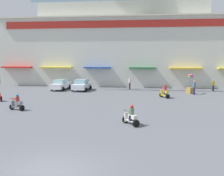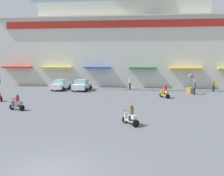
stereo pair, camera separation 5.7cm
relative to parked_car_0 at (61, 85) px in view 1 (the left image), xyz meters
The scene contains 11 objects.
ground_plane 14.97m from the parked_car_0, 57.75° to the right, with size 128.00×128.00×0.00m, color #575A61.
colonial_building 15.50m from the parked_car_0, 52.71° to the left, with size 39.33×16.82×20.15m.
parked_car_0 is the anchor object (origin of this frame).
parked_car_1 3.09m from the parked_car_0, ahead, with size 2.51×3.91×1.55m.
scooter_rider_2 15.11m from the parked_car_0, 20.45° to the right, with size 1.16×1.45×1.59m.
scooter_rider_6 20.74m from the parked_car_0, 58.15° to the right, with size 1.30×1.49×1.46m.
scooter_rider_9 13.90m from the parked_car_0, 87.89° to the right, with size 1.47×0.96×1.47m.
pedestrian_0 9.90m from the parked_car_0, 12.19° to the left, with size 0.47×0.47×1.71m.
pedestrian_2 21.26m from the parked_car_0, ahead, with size 0.51×0.51×1.53m.
pedestrian_3 18.13m from the parked_car_0, ahead, with size 0.35×0.35×1.76m.
balloon_vendor_cart 17.70m from the parked_car_0, ahead, with size 0.98×1.08×2.50m.
Camera 1 is at (3.93, -10.11, 4.94)m, focal length 42.07 mm.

